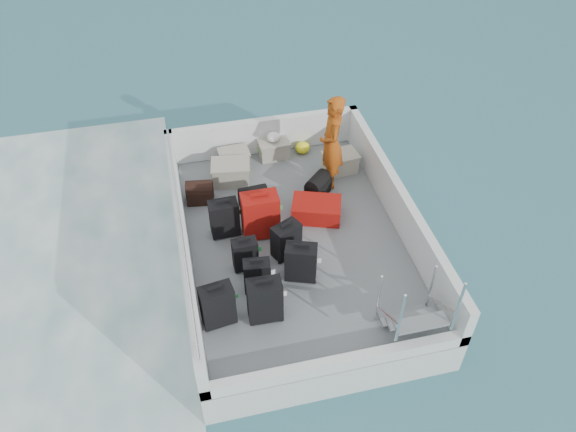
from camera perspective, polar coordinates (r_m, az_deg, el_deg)
name	(u,v)px	position (r m, az deg, el deg)	size (l,w,h in m)	color
ground	(294,264)	(9.46, 0.61, -4.89)	(160.00, 160.00, 0.00)	#1A4C5C
ferry_hull	(294,252)	(9.24, 0.62, -3.65)	(3.60, 5.00, 0.60)	silver
deck	(294,238)	(9.01, 0.64, -2.29)	(3.30, 4.70, 0.02)	slate
deck_fittings	(321,232)	(8.59, 3.41, -1.60)	(3.60, 5.00, 0.90)	silver
suitcase_0	(218,306)	(7.72, -7.15, -9.05)	(0.45, 0.26, 0.70)	black
suitcase_1	(245,255)	(8.39, -4.37, -3.96)	(0.37, 0.21, 0.56)	black
suitcase_2	(224,219)	(8.91, -6.48, -0.26)	(0.45, 0.27, 0.65)	black
suitcase_3	(265,301)	(7.71, -2.37, -8.60)	(0.47, 0.28, 0.72)	black
suitcase_4	(257,276)	(8.09, -3.15, -6.14)	(0.38, 0.23, 0.57)	black
suitcase_5	(260,216)	(8.82, -2.82, 0.05)	(0.57, 0.34, 0.79)	#9E0C0C
suitcase_6	(301,263)	(8.21, 1.32, -4.76)	(0.46, 0.27, 0.63)	black
suitcase_7	(286,241)	(8.54, -0.18, -2.51)	(0.43, 0.25, 0.61)	black
suitcase_8	(316,209)	(9.27, 2.91, 0.67)	(0.52, 0.79, 0.31)	#9E0C0C
duffel_0	(200,194)	(9.68, -8.93, 2.26)	(0.45, 0.30, 0.32)	black
duffel_1	(254,199)	(9.46, -3.52, 1.69)	(0.47, 0.30, 0.32)	black
duffel_2	(318,187)	(9.70, 3.05, 2.93)	(0.44, 0.30, 0.32)	black
crate_0	(231,173)	(9.99, -5.82, 4.33)	(0.63, 0.43, 0.38)	#A7A292
crate_1	(234,159)	(10.37, -5.48, 5.77)	(0.51, 0.35, 0.31)	#A7A292
crate_2	(274,149)	(10.56, -1.47, 6.78)	(0.53, 0.37, 0.32)	#A7A292
crate_3	(340,163)	(10.24, 5.31, 5.37)	(0.57, 0.39, 0.34)	#A7A292
yellow_bag	(303,148)	(10.69, 1.49, 6.97)	(0.28, 0.26, 0.22)	yellow
white_bag	(273,138)	(10.41, -1.49, 7.89)	(0.24, 0.24, 0.18)	white
passenger	(331,143)	(9.53, 4.43, 7.38)	(0.64, 0.41, 1.73)	orange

